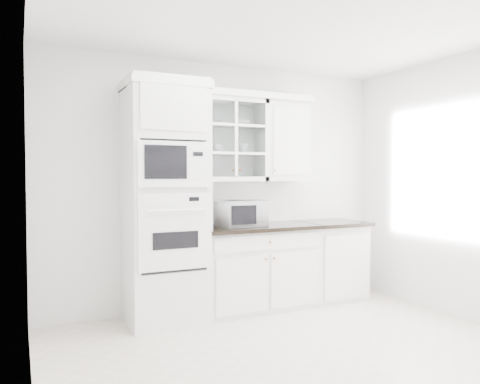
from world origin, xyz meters
TOP-DOWN VIEW (x-y plane):
  - ground at (0.00, 0.00)m, footprint 4.00×3.50m
  - room_shell at (0.00, 0.43)m, footprint 4.00×3.50m
  - oven_column at (-0.75, 1.42)m, footprint 0.76×0.68m
  - base_cabinet_run at (0.28, 1.45)m, footprint 1.32×0.67m
  - extra_base_cabinet at (1.28, 1.45)m, footprint 0.72×0.67m
  - upper_cabinet_glass at (0.03, 1.58)m, footprint 0.80×0.33m
  - upper_cabinet_solid at (0.71, 1.58)m, footprint 0.55×0.33m
  - crown_molding at (-0.07, 1.56)m, footprint 2.14×0.38m
  - countertop_microwave at (0.07, 1.40)m, footprint 0.51×0.44m
  - bowl_a at (-0.17, 1.59)m, footprint 0.22×0.22m
  - bowl_b at (0.17, 1.59)m, footprint 0.20×0.20m
  - cup_a at (-0.12, 1.58)m, footprint 0.12×0.12m
  - cup_b at (0.19, 1.58)m, footprint 0.14×0.14m

SIDE VIEW (x-z plane):
  - ground at x=0.00m, z-range 0.00..0.01m
  - base_cabinet_run at x=0.28m, z-range 0.00..0.92m
  - extra_base_cabinet at x=1.28m, z-range 0.00..0.92m
  - countertop_microwave at x=0.07m, z-range 0.92..1.20m
  - oven_column at x=-0.75m, z-range 0.00..2.40m
  - cup_a at x=-0.12m, z-range 1.71..1.80m
  - cup_b at x=0.19m, z-range 1.71..1.82m
  - room_shell at x=0.00m, z-range 0.43..3.13m
  - upper_cabinet_glass at x=0.03m, z-range 1.40..2.30m
  - upper_cabinet_solid at x=0.71m, z-range 1.40..2.30m
  - bowl_a at x=-0.17m, z-range 2.01..2.06m
  - bowl_b at x=0.17m, z-range 2.01..2.07m
  - crown_molding at x=-0.07m, z-range 2.30..2.37m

